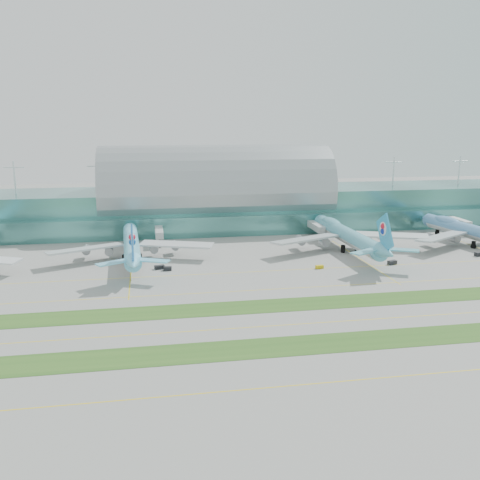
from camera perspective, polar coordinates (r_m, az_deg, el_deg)
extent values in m
plane|color=gray|center=(163.22, 3.36, -7.26)|extent=(700.00, 700.00, 0.00)
cube|color=#3D7A75|center=(285.20, -2.61, 3.44)|extent=(340.00, 42.00, 20.00)
cube|color=#3D7A75|center=(262.66, -1.92, 1.55)|extent=(340.00, 8.00, 10.00)
ellipsoid|color=#9EA5A8|center=(283.78, -2.63, 5.44)|extent=(340.00, 46.20, 16.17)
cylinder|color=white|center=(282.89, -2.64, 7.05)|extent=(0.80, 0.80, 16.00)
cube|color=#B2B7B7|center=(249.37, -8.64, 0.93)|extent=(3.50, 22.00, 3.00)
cylinder|color=black|center=(240.34, -8.55, -0.37)|extent=(1.00, 1.00, 4.00)
cube|color=#B2B7B7|center=(261.78, 8.00, 1.50)|extent=(3.50, 22.00, 3.00)
cylinder|color=black|center=(253.19, 8.67, 0.29)|extent=(1.00, 1.00, 4.00)
cube|color=#B2B7B7|center=(293.47, 22.09, 1.89)|extent=(3.50, 22.00, 3.00)
cylinder|color=black|center=(285.83, 23.08, 0.83)|extent=(1.00, 1.00, 4.00)
cube|color=#2D591E|center=(138.06, 6.07, -11.12)|extent=(420.00, 12.00, 0.08)
cube|color=#2D591E|center=(165.03, 3.20, -7.02)|extent=(420.00, 12.00, 0.08)
cube|color=yellow|center=(120.89, 8.75, -14.84)|extent=(420.00, 0.35, 0.01)
cube|color=yellow|center=(150.52, 4.60, -9.04)|extent=(420.00, 0.35, 0.01)
cube|color=yellow|center=(179.82, 2.04, -5.34)|extent=(420.00, 0.35, 0.01)
cube|color=yellow|center=(200.45, 0.74, -3.43)|extent=(420.00, 0.35, 0.01)
cylinder|color=#6FD3F5|center=(221.97, -11.51, -0.47)|extent=(8.86, 62.62, 6.24)
ellipsoid|color=#6FD3F5|center=(238.69, -11.60, 0.86)|extent=(6.72, 19.21, 4.45)
cone|color=#6FD3F5|center=(254.86, -11.65, 1.21)|extent=(6.45, 5.29, 6.24)
cone|color=#6FD3F5|center=(187.47, -11.31, -2.50)|extent=(6.30, 9.30, 5.93)
cube|color=silver|center=(220.68, -16.20, -0.90)|extent=(30.63, 19.38, 1.23)
cylinder|color=gray|center=(226.16, -14.94, -1.06)|extent=(3.65, 5.68, 3.42)
cube|color=silver|center=(221.01, -6.79, -0.46)|extent=(30.99, 17.27, 1.23)
cylinder|color=gray|center=(226.41, -8.06, -0.73)|extent=(3.65, 5.68, 3.42)
cube|color=#3182DC|center=(187.91, -11.41, -0.47)|extent=(1.16, 13.24, 14.51)
cylinder|color=silver|center=(188.56, -11.44, 0.04)|extent=(1.11, 4.87, 4.83)
cylinder|color=black|center=(246.13, -11.57, -0.29)|extent=(1.81, 1.81, 3.02)
cylinder|color=black|center=(219.14, -12.22, -1.92)|extent=(1.81, 1.81, 3.02)
cylinder|color=black|center=(219.19, -10.64, -1.84)|extent=(1.81, 1.81, 3.02)
cylinder|color=#5AB3C7|center=(237.71, 11.32, 0.51)|extent=(8.25, 67.07, 6.69)
ellipsoid|color=#5AB3C7|center=(254.39, 9.73, 1.79)|extent=(6.83, 20.49, 4.77)
cone|color=#5AB3C7|center=(270.68, 8.42, 2.09)|extent=(6.82, 5.55, 6.69)
cone|color=#5AB3C7|center=(203.98, 15.37, -1.32)|extent=(6.58, 9.86, 6.36)
cube|color=silver|center=(229.12, 7.02, 0.10)|extent=(32.96, 20.29, 1.32)
cylinder|color=#9A9BA2|center=(236.53, 7.69, -0.08)|extent=(3.81, 6.02, 3.67)
cube|color=silver|center=(243.96, 15.73, 0.49)|extent=(33.17, 19.03, 1.32)
cylinder|color=#9A9BA2|center=(247.41, 14.09, 0.21)|extent=(3.81, 6.02, 3.67)
cube|color=#2F9ED5|center=(204.39, 15.21, 0.67)|extent=(0.98, 14.20, 15.56)
cylinder|color=white|center=(205.02, 15.10, 1.17)|extent=(1.09, 5.20, 5.18)
cylinder|color=black|center=(261.85, 9.16, 0.60)|extent=(1.94, 1.94, 3.24)
cylinder|color=black|center=(233.69, 10.93, -0.93)|extent=(1.94, 1.94, 3.24)
cylinder|color=black|center=(236.18, 12.39, -0.85)|extent=(1.94, 1.94, 3.24)
cylinder|color=#5A94C8|center=(263.17, 23.65, 0.79)|extent=(15.56, 64.42, 6.42)
ellipsoid|color=#5A94C8|center=(276.19, 21.22, 1.89)|extent=(8.83, 20.18, 4.57)
cone|color=#5A94C8|center=(289.26, 19.13, 2.14)|extent=(7.09, 6.04, 6.42)
cube|color=silver|center=(249.75, 20.75, 0.35)|extent=(30.74, 22.37, 1.26)
cylinder|color=gray|center=(257.32, 20.75, 0.20)|extent=(4.30, 6.14, 3.52)
cylinder|color=black|center=(282.26, 20.30, 0.82)|extent=(1.86, 1.86, 3.10)
cylinder|color=black|center=(259.06, 23.64, -0.46)|extent=(1.86, 1.86, 3.10)
cube|color=black|center=(206.68, -8.58, -2.88)|extent=(4.09, 2.79, 1.40)
cube|color=black|center=(204.16, -7.74, -3.04)|extent=(3.19, 2.08, 1.49)
cube|color=gold|center=(207.32, 8.48, -2.85)|extent=(3.18, 2.22, 1.24)
cube|color=black|center=(219.21, 15.93, -2.31)|extent=(4.08, 2.79, 1.57)
cube|color=black|center=(245.32, 24.18, -1.37)|extent=(4.59, 2.73, 1.66)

